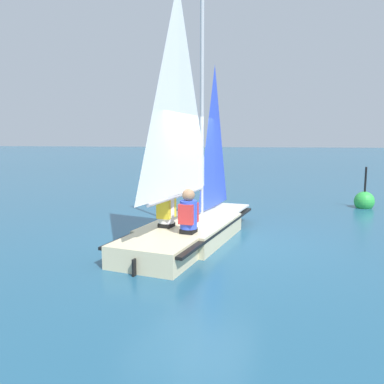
# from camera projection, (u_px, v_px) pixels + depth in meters

# --- Properties ---
(ground_plane) EXTENTS (260.00, 260.00, 0.00)m
(ground_plane) POSITION_uv_depth(u_px,v_px,m) (192.00, 239.00, 7.65)
(ground_plane) COLOR #235675
(sailboat_main) EXTENTS (1.80, 4.58, 4.88)m
(sailboat_main) POSITION_uv_depth(u_px,v_px,m) (191.00, 204.00, 7.53)
(sailboat_main) COLOR beige
(sailboat_main) RESTS_ON ground_plane
(sailor_helm) EXTENTS (0.32, 0.36, 1.16)m
(sailor_helm) POSITION_uv_depth(u_px,v_px,m) (166.00, 214.00, 7.06)
(sailor_helm) COLOR black
(sailor_helm) RESTS_ON ground_plane
(sailor_crew) EXTENTS (0.32, 0.36, 1.16)m
(sailor_crew) POSITION_uv_depth(u_px,v_px,m) (189.00, 219.00, 6.60)
(sailor_crew) COLOR black
(sailor_crew) RESTS_ON ground_plane
(buoy_marker) EXTENTS (0.59, 0.59, 1.32)m
(buoy_marker) POSITION_uv_depth(u_px,v_px,m) (364.00, 201.00, 11.23)
(buoy_marker) COLOR green
(buoy_marker) RESTS_ON ground_plane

